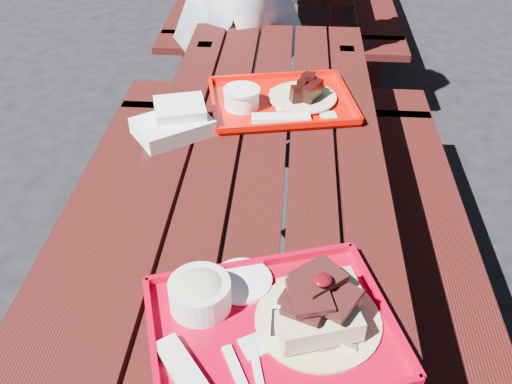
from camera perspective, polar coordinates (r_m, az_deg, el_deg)
ground at (r=2.16m, az=0.30°, el=-15.07°), size 60.00×60.00×0.00m
picnic_table_near at (r=1.75m, az=0.36°, el=-3.80°), size 1.41×2.40×0.75m
near_tray at (r=1.22m, az=1.33°, el=-12.00°), size 0.60×0.52×0.16m
far_tray at (r=2.00m, az=2.34°, el=9.23°), size 0.55×0.47×0.08m
white_cloth at (r=1.85m, az=-8.12°, el=6.96°), size 0.28×0.27×0.09m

